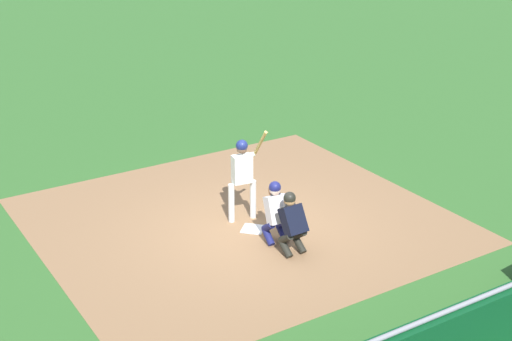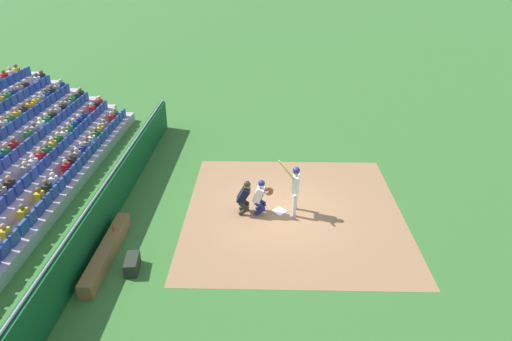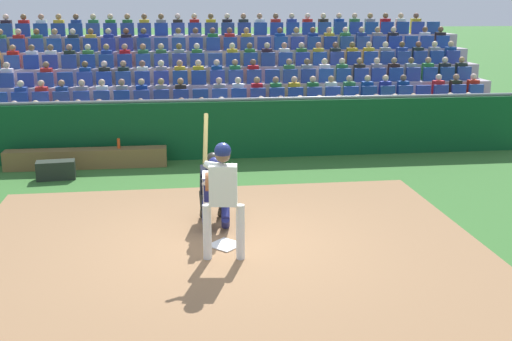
# 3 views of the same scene
# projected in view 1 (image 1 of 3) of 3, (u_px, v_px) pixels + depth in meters

# --- Properties ---
(ground_plane) EXTENTS (160.00, 160.00, 0.00)m
(ground_plane) POSITION_uv_depth(u_px,v_px,m) (253.00, 230.00, 15.05)
(ground_plane) COLOR #33682A
(infield_dirt_patch) EXTENTS (8.17, 7.59, 0.01)m
(infield_dirt_patch) POSITION_uv_depth(u_px,v_px,m) (240.00, 220.00, 15.44)
(infield_dirt_patch) COLOR #946C48
(infield_dirt_patch) RESTS_ON ground_plane
(home_plate_marker) EXTENTS (0.62, 0.62, 0.02)m
(home_plate_marker) POSITION_uv_depth(u_px,v_px,m) (253.00, 229.00, 15.04)
(home_plate_marker) COLOR white
(home_plate_marker) RESTS_ON infield_dirt_patch
(batter_at_plate) EXTENTS (0.63, 0.76, 2.12)m
(batter_at_plate) POSITION_uv_depth(u_px,v_px,m) (243.00, 171.00, 15.06)
(batter_at_plate) COLOR silver
(batter_at_plate) RESTS_ON ground_plane
(catcher_crouching) EXTENTS (0.49, 0.72, 1.30)m
(catcher_crouching) POSITION_uv_depth(u_px,v_px,m) (276.00, 209.00, 14.29)
(catcher_crouching) COLOR navy
(catcher_crouching) RESTS_ON ground_plane
(home_plate_umpire) EXTENTS (0.47, 0.50, 1.26)m
(home_plate_umpire) POSITION_uv_depth(u_px,v_px,m) (292.00, 221.00, 13.87)
(home_plate_umpire) COLOR black
(home_plate_umpire) RESTS_ON ground_plane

